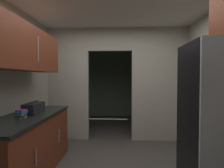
# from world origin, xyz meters

# --- Properties ---
(kitchen_overhead_slab) EXTENTS (3.59, 7.56, 0.06)m
(kitchen_overhead_slab) POSITION_xyz_m (0.00, 0.53, 2.59)
(kitchen_overhead_slab) COLOR silver
(kitchen_partition) EXTENTS (3.19, 0.12, 2.56)m
(kitchen_partition) POSITION_xyz_m (0.05, 1.78, 1.37)
(kitchen_partition) COLOR #ADA899
(kitchen_partition) RESTS_ON ground
(adjoining_room_shell) EXTENTS (3.19, 2.71, 2.56)m
(adjoining_room_shell) POSITION_xyz_m (0.00, 3.61, 1.28)
(adjoining_room_shell) COLOR slate
(adjoining_room_shell) RESTS_ON ground
(lower_cabinet_run) EXTENTS (0.67, 1.93, 0.89)m
(lower_cabinet_run) POSITION_xyz_m (-1.26, 0.07, 0.44)
(lower_cabinet_run) COLOR maroon
(lower_cabinet_run) RESTS_ON ground
(upper_cabinet_counterside) EXTENTS (0.36, 1.74, 0.61)m
(upper_cabinet_counterside) POSITION_xyz_m (-1.26, 0.07, 1.83)
(upper_cabinet_counterside) COLOR maroon
(boombox) EXTENTS (0.20, 0.42, 0.19)m
(boombox) POSITION_xyz_m (-1.23, 0.23, 0.97)
(boombox) COLOR black
(boombox) RESTS_ON lower_cabinet_run
(book_stack) EXTENTS (0.14, 0.16, 0.11)m
(book_stack) POSITION_xyz_m (-1.26, -0.09, 0.94)
(book_stack) COLOR beige
(book_stack) RESTS_ON lower_cabinet_run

